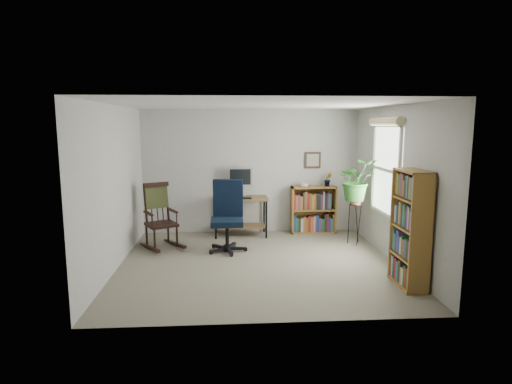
{
  "coord_description": "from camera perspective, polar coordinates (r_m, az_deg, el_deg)",
  "views": [
    {
      "loc": [
        -0.45,
        -6.31,
        2.12
      ],
      "look_at": [
        0.0,
        0.4,
        1.05
      ],
      "focal_mm": 30.0,
      "sensor_mm": 36.0,
      "label": 1
    }
  ],
  "objects": [
    {
      "name": "spider_plant",
      "position": [
        7.64,
        13.35,
        4.25
      ],
      "size": [
        1.69,
        1.88,
        1.46
      ],
      "primitive_type": "imported",
      "color": "#2D6B25",
      "rests_on": "plant_stand"
    },
    {
      "name": "framed_picture",
      "position": [
        8.48,
        7.57,
        4.23
      ],
      "size": [
        0.32,
        0.04,
        0.32
      ],
      "primitive_type": null,
      "color": "black",
      "rests_on": "wall_back"
    },
    {
      "name": "desk",
      "position": [
        8.2,
        -2.06,
        -3.28
      ],
      "size": [
        1.03,
        0.56,
        0.74
      ],
      "primitive_type": null,
      "color": "brown",
      "rests_on": "floor"
    },
    {
      "name": "office_chair",
      "position": [
        7.13,
        -3.9,
        -3.23
      ],
      "size": [
        0.72,
        0.72,
        1.21
      ],
      "primitive_type": null,
      "rotation": [
        0.0,
        0.0,
        -0.09
      ],
      "color": "black",
      "rests_on": "floor"
    },
    {
      "name": "potted_plant_small",
      "position": [
        8.45,
        9.56,
        1.12
      ],
      "size": [
        0.13,
        0.24,
        0.11
      ],
      "primitive_type": "imported",
      "color": "#2D6B25",
      "rests_on": "low_bookshelf"
    },
    {
      "name": "wall_back",
      "position": [
        8.37,
        -0.73,
        2.73
      ],
      "size": [
        4.2,
        0.0,
        2.4
      ],
      "primitive_type": "cube",
      "color": "#B1B1AD",
      "rests_on": "ground"
    },
    {
      "name": "tall_bookshelf",
      "position": [
        5.94,
        19.88,
        -4.65
      ],
      "size": [
        0.29,
        0.67,
        1.54
      ],
      "primitive_type": null,
      "color": "olive",
      "rests_on": "floor"
    },
    {
      "name": "rocking_chair",
      "position": [
        7.51,
        -12.53,
        -3.08
      ],
      "size": [
        0.99,
        1.15,
        1.14
      ],
      "primitive_type": null,
      "rotation": [
        0.0,
        0.0,
        0.5
      ],
      "color": "black",
      "rests_on": "floor"
    },
    {
      "name": "floor",
      "position": [
        6.67,
        0.23,
        -9.49
      ],
      "size": [
        4.2,
        4.0,
        0.0
      ],
      "primitive_type": "cube",
      "color": "gray",
      "rests_on": "ground"
    },
    {
      "name": "monitor",
      "position": [
        8.23,
        -2.11,
        1.35
      ],
      "size": [
        0.46,
        0.16,
        0.56
      ],
      "primitive_type": null,
      "color": "#B0B0B4",
      "rests_on": "desk"
    },
    {
      "name": "wall_front",
      "position": [
        4.43,
        2.08,
        -2.96
      ],
      "size": [
        4.2,
        0.0,
        2.4
      ],
      "primitive_type": "cube",
      "color": "#B1B1AD",
      "rests_on": "ground"
    },
    {
      "name": "wall_left",
      "position": [
        6.59,
        -18.31,
        0.55
      ],
      "size": [
        0.0,
        4.0,
        2.4
      ],
      "primitive_type": "cube",
      "color": "#B1B1AD",
      "rests_on": "ground"
    },
    {
      "name": "keyboard",
      "position": [
        8.01,
        -2.05,
        -0.8
      ],
      "size": [
        0.4,
        0.15,
        0.02
      ],
      "primitive_type": "cube",
      "color": "black",
      "rests_on": "desk"
    },
    {
      "name": "low_bookshelf",
      "position": [
        8.46,
        7.64,
        -2.35
      ],
      "size": [
        0.87,
        0.29,
        0.92
      ],
      "primitive_type": null,
      "color": "olive",
      "rests_on": "floor"
    },
    {
      "name": "window",
      "position": [
        7.11,
        16.89,
        2.84
      ],
      "size": [
        0.12,
        1.2,
        1.5
      ],
      "primitive_type": null,
      "color": "silver",
      "rests_on": "wall_right"
    },
    {
      "name": "wall_right",
      "position": [
        6.87,
        18.0,
        0.9
      ],
      "size": [
        0.0,
        4.0,
        2.4
      ],
      "primitive_type": "cube",
      "color": "#B1B1AD",
      "rests_on": "ground"
    },
    {
      "name": "plant_stand",
      "position": [
        7.8,
        13.05,
        -3.77
      ],
      "size": [
        0.31,
        0.31,
        0.84
      ],
      "primitive_type": null,
      "rotation": [
        0.0,
        0.0,
        0.42
      ],
      "color": "black",
      "rests_on": "floor"
    },
    {
      "name": "ceiling",
      "position": [
        6.33,
        0.25,
        11.57
      ],
      "size": [
        4.2,
        4.0,
        0.0
      ],
      "primitive_type": "cube",
      "color": "silver",
      "rests_on": "ground"
    }
  ]
}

